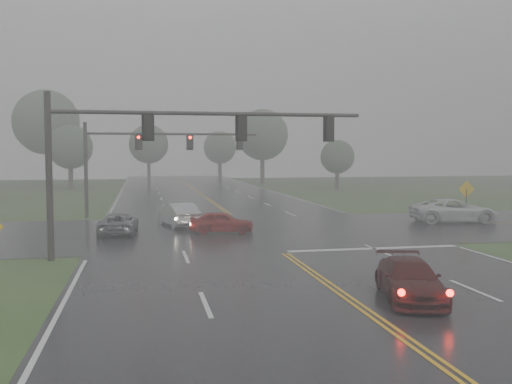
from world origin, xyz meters
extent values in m
plane|color=#27421C|center=(0.00, 0.00, 0.00)|extent=(180.00, 180.00, 0.00)
cube|color=black|center=(0.00, 20.00, 0.00)|extent=(18.00, 160.00, 0.02)
cube|color=black|center=(0.00, 22.00, 0.00)|extent=(120.00, 14.00, 0.02)
cube|color=beige|center=(4.50, 14.40, 0.00)|extent=(8.50, 0.50, 0.01)
imported|color=#380B0A|center=(1.86, 5.40, 0.00)|extent=(2.71, 4.53, 1.23)
imported|color=maroon|center=(-1.91, 21.14, 0.00)|extent=(3.85, 2.06, 1.25)
imported|color=#ADB0B5|center=(-4.15, 24.61, 0.00)|extent=(2.56, 4.69, 1.47)
imported|color=#55575C|center=(-7.68, 21.88, 0.00)|extent=(2.27, 4.42, 1.19)
imported|color=silver|center=(13.73, 22.99, 0.00)|extent=(5.89, 3.29, 1.56)
cylinder|color=black|center=(-10.20, 14.40, 3.59)|extent=(0.28, 0.28, 7.19)
cylinder|color=black|center=(-10.20, 14.40, 6.39)|extent=(0.18, 0.18, 0.80)
cylinder|color=black|center=(-3.29, 14.40, 6.34)|extent=(13.81, 0.18, 0.18)
cube|color=black|center=(-6.06, 14.40, 5.74)|extent=(0.34, 0.28, 1.05)
cube|color=black|center=(-6.06, 14.56, 5.74)|extent=(0.55, 0.03, 1.25)
cube|color=black|center=(-1.91, 14.40, 5.74)|extent=(0.34, 0.28, 1.05)
cube|color=black|center=(-1.91, 14.56, 5.74)|extent=(0.55, 0.03, 1.25)
cube|color=black|center=(2.23, 14.40, 5.74)|extent=(0.34, 0.28, 1.05)
cube|color=black|center=(2.23, 14.56, 5.74)|extent=(0.55, 0.03, 1.25)
cylinder|color=black|center=(-10.20, 30.50, 3.36)|extent=(0.26, 0.26, 6.73)
cylinder|color=black|center=(-10.20, 30.50, 5.98)|extent=(0.17, 0.17, 0.75)
cylinder|color=black|center=(-4.12, 30.50, 5.94)|extent=(12.16, 0.17, 0.17)
cube|color=black|center=(-6.55, 30.50, 5.37)|extent=(0.32, 0.26, 0.98)
cube|color=black|center=(-6.55, 30.65, 5.37)|extent=(0.51, 0.03, 1.17)
cylinder|color=#FF0C05|center=(-6.55, 30.35, 5.68)|extent=(0.21, 0.06, 0.21)
cube|color=black|center=(-2.91, 30.50, 5.37)|extent=(0.32, 0.26, 0.98)
cube|color=black|center=(-2.91, 30.65, 5.37)|extent=(0.51, 0.03, 1.17)
cylinder|color=#FF0C05|center=(-2.91, 30.35, 5.68)|extent=(0.21, 0.06, 0.21)
cube|color=black|center=(0.74, 30.50, 5.37)|extent=(0.32, 0.26, 0.98)
cube|color=black|center=(0.74, 30.65, 5.37)|extent=(0.51, 0.03, 1.17)
cylinder|color=#FF0C05|center=(0.74, 30.35, 5.68)|extent=(0.21, 0.06, 0.21)
cylinder|color=black|center=(14.86, 23.41, 1.08)|extent=(0.07, 0.07, 2.17)
cube|color=gold|center=(14.86, 23.45, 2.17)|extent=(1.14, 0.14, 1.14)
cylinder|color=#352922|center=(-15.01, 62.60, 1.53)|extent=(0.59, 0.59, 3.07)
sphere|color=#32462F|center=(-15.01, 62.60, 5.28)|extent=(5.45, 5.45, 5.45)
cylinder|color=#352922|center=(10.69, 69.46, 2.07)|extent=(0.62, 0.62, 4.15)
sphere|color=#32462F|center=(10.69, 69.46, 7.14)|extent=(7.37, 7.37, 7.37)
cylinder|color=#352922|center=(-5.31, 79.54, 1.71)|extent=(0.52, 0.52, 3.42)
sphere|color=#32462F|center=(-5.31, 79.54, 5.89)|extent=(6.08, 6.08, 6.08)
cylinder|color=#352922|center=(17.44, 56.44, 1.18)|extent=(0.51, 0.51, 2.36)
sphere|color=#32462F|center=(17.44, 56.44, 4.07)|extent=(4.20, 4.20, 4.20)
cylinder|color=#352922|center=(-19.43, 73.49, 2.56)|extent=(0.59, 0.59, 5.12)
sphere|color=#32462F|center=(-19.43, 73.49, 8.81)|extent=(9.09, 9.09, 9.09)
cylinder|color=#352922|center=(6.84, 86.67, 1.58)|extent=(0.62, 0.62, 3.16)
sphere|color=#32462F|center=(6.84, 86.67, 5.44)|extent=(5.62, 5.62, 5.62)
camera|label=1|loc=(-6.33, -10.95, 4.63)|focal=40.00mm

